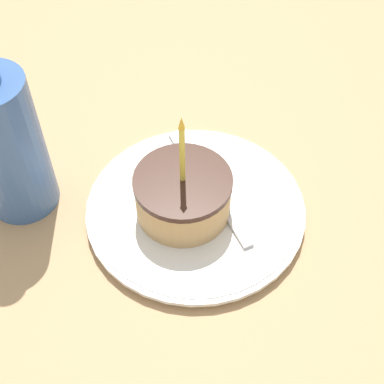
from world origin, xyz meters
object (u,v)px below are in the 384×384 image
object	(u,v)px
plate	(192,210)
bottle	(4,142)
cake_slice	(183,195)
fork	(205,176)

from	to	relation	value
plate	bottle	distance (m)	0.22
cake_slice	fork	world-z (taller)	cake_slice
plate	cake_slice	distance (m)	0.04
plate	cake_slice	world-z (taller)	cake_slice
cake_slice	bottle	xyz separation A→B (m)	(-0.15, 0.12, 0.05)
fork	bottle	distance (m)	0.23
cake_slice	fork	xyz separation A→B (m)	(0.05, 0.03, -0.02)
fork	bottle	bearing A→B (deg)	154.27
plate	cake_slice	bearing A→B (deg)	171.63
cake_slice	plate	bearing A→B (deg)	-8.37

